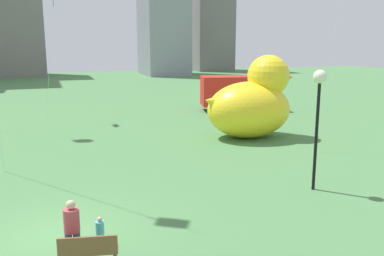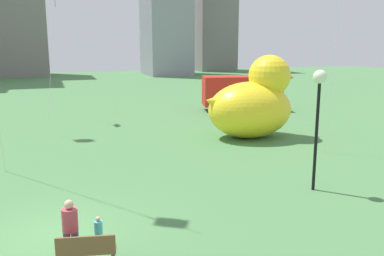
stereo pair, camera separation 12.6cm
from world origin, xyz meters
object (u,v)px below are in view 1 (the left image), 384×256
object	(u,v)px
person_adult	(72,228)
person_child	(100,232)
park_bench	(89,251)
box_truck	(238,93)
lamppost	(319,96)
giant_inflatable_duck	(252,103)

from	to	relation	value
person_adult	person_child	bearing A→B (deg)	26.07
park_bench	box_truck	xyz separation A→B (m)	(14.39, 21.18, 0.98)
person_child	box_truck	world-z (taller)	box_truck
park_bench	lamppost	world-z (taller)	lamppost
person_adult	lamppost	size ratio (longest dim) A/B	0.36
person_adult	giant_inflatable_duck	distance (m)	15.95
giant_inflatable_duck	lamppost	bearing A→B (deg)	-102.56
park_bench	giant_inflatable_duck	size ratio (longest dim) A/B	0.26
person_adult	person_child	world-z (taller)	person_adult
person_child	lamppost	distance (m)	9.20
giant_inflatable_duck	lamppost	xyz separation A→B (m)	(-1.99, -8.94, 1.57)
lamppost	person_adult	bearing A→B (deg)	-165.12
lamppost	box_truck	size ratio (longest dim) A/B	0.68
park_bench	person_adult	xyz separation A→B (m)	(-0.34, 0.50, 0.45)
person_adult	box_truck	distance (m)	25.39
lamppost	giant_inflatable_duck	bearing A→B (deg)	77.44
person_adult	lamppost	xyz separation A→B (m)	(9.14, 2.43, 2.73)
park_bench	box_truck	size ratio (longest dim) A/B	0.23
person_child	box_truck	distance (m)	24.68
person_adult	giant_inflatable_duck	bearing A→B (deg)	45.59
park_bench	person_child	distance (m)	0.96
lamppost	box_truck	world-z (taller)	lamppost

